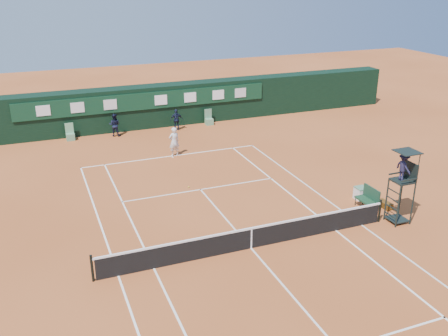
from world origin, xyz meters
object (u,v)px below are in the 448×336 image
at_px(player, 174,142).
at_px(player_bench, 369,197).
at_px(tennis_net, 251,237).
at_px(cooler, 361,193).
at_px(umpire_chair, 403,172).

bearing_deg(player, player_bench, 111.67).
xyz_separation_m(tennis_net, player, (0.19, 11.90, 0.41)).
relative_size(tennis_net, cooler, 20.00).
distance_m(cooler, player, 11.81).
xyz_separation_m(player_bench, player, (-6.57, 10.60, 0.32)).
bearing_deg(player_bench, umpire_chair, -76.13).
xyz_separation_m(cooler, player, (-6.91, 9.56, 0.59)).
bearing_deg(tennis_net, cooler, 18.26).
distance_m(player_bench, player, 12.48).
bearing_deg(umpire_chair, cooler, 91.22).
relative_size(cooler, player, 0.35).
height_order(cooler, player, player).
distance_m(umpire_chair, cooler, 3.41).
xyz_separation_m(umpire_chair, player, (-6.97, 12.21, -1.54)).
bearing_deg(umpire_chair, player_bench, 103.87).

